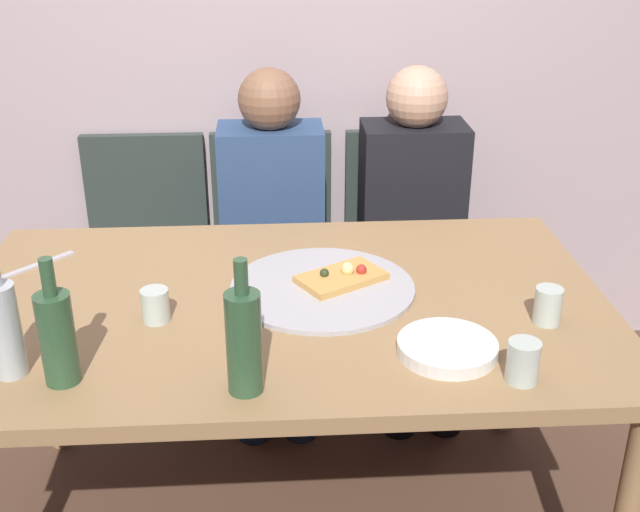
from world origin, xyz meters
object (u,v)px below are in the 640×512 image
at_px(wine_bottle, 4,327).
at_px(guest_in_sweater, 273,227).
at_px(plate_stack, 447,348).
at_px(pizza_slice_last, 342,276).
at_px(chair_left, 146,247).
at_px(dining_table, 285,324).
at_px(beer_bottle, 244,340).
at_px(wine_glass, 155,305).
at_px(table_knife, 38,265).
at_px(chair_middle, 273,244).
at_px(water_bottle, 57,336).
at_px(chair_right, 407,240).
at_px(tumbler_near, 523,362).
at_px(guest_in_beanie, 415,224).
at_px(tumbler_far, 548,306).
at_px(pizza_tray, 322,288).

distance_m(wine_bottle, guest_in_sweater, 1.22).
height_order(wine_bottle, plate_stack, wine_bottle).
bearing_deg(pizza_slice_last, wine_bottle, -153.11).
bearing_deg(chair_left, dining_table, 118.43).
distance_m(beer_bottle, wine_glass, 0.39).
xyz_separation_m(dining_table, wine_bottle, (-0.59, -0.30, 0.19)).
distance_m(plate_stack, table_knife, 1.15).
bearing_deg(chair_middle, plate_stack, 107.91).
distance_m(water_bottle, chair_right, 1.60).
relative_size(beer_bottle, chair_middle, 0.33).
bearing_deg(pizza_slice_last, chair_right, 69.13).
distance_m(wine_bottle, tumbler_near, 1.08).
distance_m(chair_left, guest_in_beanie, 0.98).
distance_m(dining_table, tumbler_far, 0.65).
distance_m(beer_bottle, tumbler_near, 0.58).
height_order(table_knife, chair_left, chair_left).
xyz_separation_m(pizza_slice_last, guest_in_sweater, (-0.18, 0.68, -0.14)).
distance_m(water_bottle, table_knife, 0.62).
distance_m(pizza_tray, chair_middle, 0.90).
distance_m(tumbler_far, table_knife, 1.35).
distance_m(pizza_slice_last, guest_in_sweater, 0.71).
xyz_separation_m(dining_table, beer_bottle, (-0.09, -0.39, 0.19)).
relative_size(table_knife, chair_middle, 0.24).
bearing_deg(guest_in_beanie, chair_middle, -17.00).
height_order(pizza_tray, wine_bottle, wine_bottle).
distance_m(pizza_tray, guest_in_beanie, 0.80).
relative_size(pizza_slice_last, tumbler_near, 2.76).
distance_m(wine_glass, table_knife, 0.49).
xyz_separation_m(wine_bottle, chair_middle, (0.56, 1.21, -0.36)).
xyz_separation_m(pizza_slice_last, tumbler_near, (0.34, -0.47, 0.02)).
relative_size(chair_left, chair_middle, 1.00).
bearing_deg(pizza_slice_last, chair_middle, 102.19).
bearing_deg(guest_in_beanie, pizza_slice_last, 65.00).
relative_size(water_bottle, tumbler_far, 3.14).
bearing_deg(table_knife, tumbler_near, -74.10).
xyz_separation_m(beer_bottle, table_knife, (-0.59, 0.63, -0.12)).
relative_size(pizza_slice_last, beer_bottle, 0.86).
bearing_deg(chair_middle, chair_right, -180.00).
bearing_deg(plate_stack, tumbler_near, -40.56).
xyz_separation_m(pizza_slice_last, guest_in_beanie, (0.32, 0.68, -0.14)).
bearing_deg(chair_left, tumbler_near, 127.03).
bearing_deg(wine_bottle, water_bottle, -16.48).
bearing_deg(chair_left, pizza_tray, 124.55).
bearing_deg(guest_in_beanie, tumbler_far, 99.58).
relative_size(pizza_slice_last, tumbler_far, 2.83).
distance_m(dining_table, chair_middle, 0.92).
height_order(water_bottle, tumbler_near, water_bottle).
distance_m(dining_table, water_bottle, 0.61).
bearing_deg(chair_middle, wine_glass, 74.09).
distance_m(water_bottle, guest_in_sweater, 1.20).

